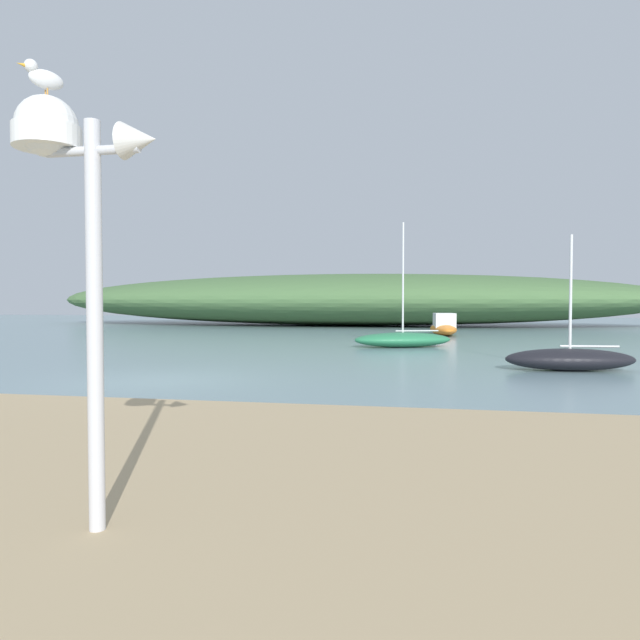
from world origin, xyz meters
name	(u,v)px	position (x,y,z in m)	size (l,w,h in m)	color
ground_plane	(161,381)	(0.00, 0.00, 0.00)	(120.00, 120.00, 0.00)	gray
distant_hill	(348,300)	(0.09, 33.15, 2.08)	(50.28, 13.38, 4.16)	#476B3D
mast_structure	(67,174)	(3.70, -8.96, 2.89)	(1.13, 0.50, 3.28)	silver
seagull_on_radar	(44,77)	(3.53, -8.97, 3.62)	(0.24, 0.32, 0.24)	orange
motorboat_far_left	(443,327)	(7.33, 20.31, 0.47)	(1.85, 4.51, 1.27)	orange
sailboat_centre_water	(570,359)	(10.32, 4.01, 0.32)	(3.62, 1.59, 3.79)	black
sailboat_east_reach	(403,339)	(5.39, 11.35, 0.33)	(4.42, 2.73, 5.26)	#287A4C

